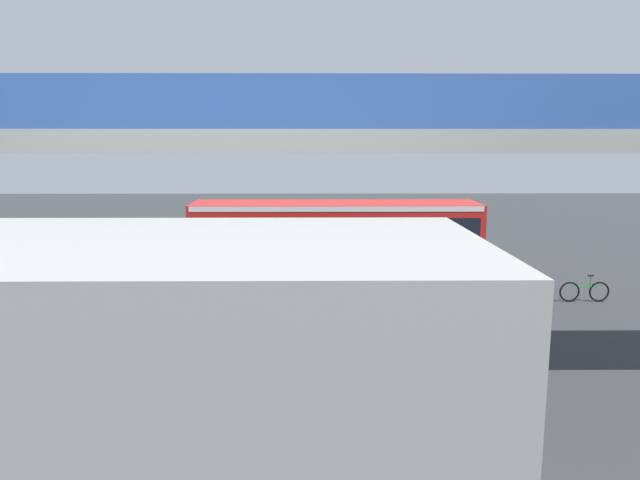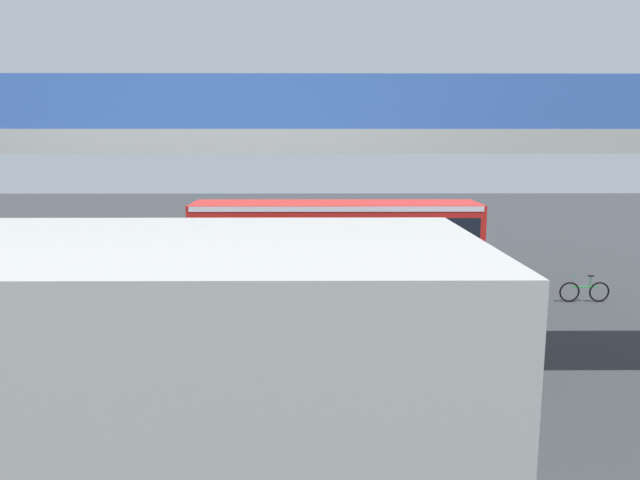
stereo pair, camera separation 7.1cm
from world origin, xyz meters
name	(u,v)px [view 2 (the right image)]	position (x,y,z in m)	size (l,w,h in m)	color
ground	(317,284)	(0.00, 0.00, 0.00)	(80.00, 80.00, 0.00)	#2D3033
city_bus	(335,234)	(-0.76, -0.88, 1.88)	(11.54, 2.85, 3.15)	red
parked_van	(24,282)	(9.31, 4.41, 1.18)	(4.80, 2.17, 2.05)	#B7BCC6
bicycle_green	(584,292)	(-9.41, 2.66, 0.37)	(1.77, 0.44, 0.96)	black
pedestrian	(176,247)	(6.31, -3.41, 0.89)	(0.38, 0.38, 1.79)	#2D2D38
traffic_sign	(444,224)	(-5.70, -3.42, 1.89)	(0.08, 0.60, 2.80)	slate
lane_dash_leftmost	(409,272)	(-4.00, -2.10, 0.00)	(2.00, 0.20, 0.01)	silver
lane_dash_left	(317,272)	(0.00, -2.10, 0.00)	(2.00, 0.20, 0.01)	silver
lane_dash_centre	(224,272)	(4.00, -2.10, 0.00)	(2.00, 0.20, 0.01)	silver
pedestrian_overpass	(317,163)	(0.00, 9.17, 5.12)	(24.76, 2.60, 6.95)	#9E9E99
station_building	(177,378)	(2.12, 14.27, 2.10)	(9.00, 5.04, 4.20)	#9E9E99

